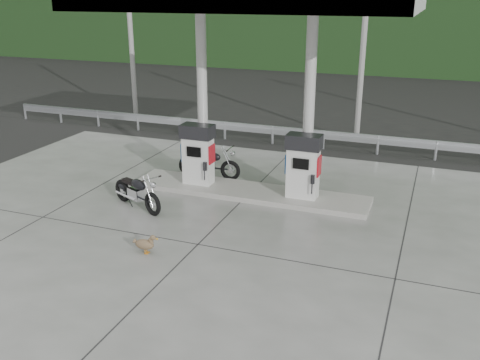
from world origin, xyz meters
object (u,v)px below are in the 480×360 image
(gas_pump_right, at_px, (303,166))
(motorcycle_left, at_px, (137,192))
(motorcycle_right, at_px, (209,164))
(duck, at_px, (145,245))
(gas_pump_left, at_px, (198,154))

(gas_pump_right, height_order, motorcycle_left, gas_pump_right)
(motorcycle_right, height_order, duck, motorcycle_right)
(gas_pump_right, height_order, motorcycle_right, gas_pump_right)
(motorcycle_right, xyz_separation_m, duck, (0.72, -5.24, -0.26))
(gas_pump_left, bearing_deg, motorcycle_right, 94.42)
(motorcycle_left, xyz_separation_m, duck, (1.54, -2.25, -0.25))
(gas_pump_left, bearing_deg, duck, -81.48)
(gas_pump_right, relative_size, motorcycle_right, 0.93)
(gas_pump_left, distance_m, motorcycle_right, 1.11)
(gas_pump_left, distance_m, duck, 4.43)
(gas_pump_left, xyz_separation_m, motorcycle_right, (-0.07, 0.93, -0.59))
(motorcycle_left, distance_m, motorcycle_right, 3.09)
(gas_pump_right, distance_m, duck, 5.08)
(motorcycle_right, bearing_deg, motorcycle_left, -107.40)
(motorcycle_left, xyz_separation_m, motorcycle_right, (0.82, 2.98, 0.00))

